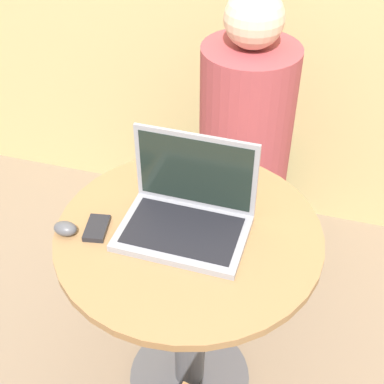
% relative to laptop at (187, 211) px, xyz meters
% --- Properties ---
extents(ground_plane, '(12.00, 12.00, 0.00)m').
position_rel_laptop_xyz_m(ground_plane, '(0.01, -0.02, -0.82)').
color(ground_plane, '#7F6B56').
extents(round_table, '(0.76, 0.76, 0.76)m').
position_rel_laptop_xyz_m(round_table, '(0.01, -0.02, -0.29)').
color(round_table, '#4C4C51').
rests_on(round_table, ground_plane).
extents(laptop, '(0.36, 0.25, 0.26)m').
position_rel_laptop_xyz_m(laptop, '(0.00, 0.00, 0.00)').
color(laptop, gray).
rests_on(laptop, round_table).
extents(cell_phone, '(0.08, 0.11, 0.02)m').
position_rel_laptop_xyz_m(cell_phone, '(-0.24, -0.09, -0.05)').
color(cell_phone, black).
rests_on(cell_phone, round_table).
extents(computer_mouse, '(0.07, 0.05, 0.04)m').
position_rel_laptop_xyz_m(computer_mouse, '(-0.32, -0.12, -0.04)').
color(computer_mouse, '#4C4C51').
rests_on(computer_mouse, round_table).
extents(person_seated, '(0.36, 0.55, 1.23)m').
position_rel_laptop_xyz_m(person_seated, '(0.04, 0.68, -0.30)').
color(person_seated, '#4C4742').
rests_on(person_seated, ground_plane).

